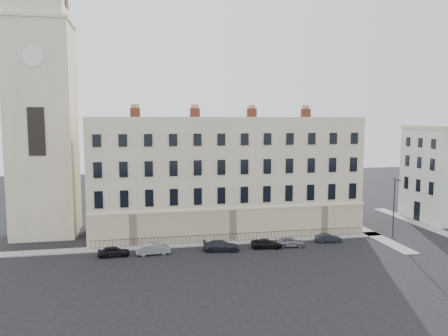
% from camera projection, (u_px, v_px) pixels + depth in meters
% --- Properties ---
extents(ground, '(160.00, 160.00, 0.00)m').
position_uv_depth(ground, '(293.00, 251.00, 51.51)').
color(ground, black).
rests_on(ground, ground).
extents(terrace, '(36.22, 12.22, 17.00)m').
position_uv_depth(terrace, '(224.00, 177.00, 61.18)').
color(terrace, beige).
rests_on(terrace, ground).
extents(church_tower, '(8.00, 8.13, 44.00)m').
position_uv_depth(church_tower, '(42.00, 95.00, 57.25)').
color(church_tower, beige).
rests_on(church_tower, ground).
extents(adjacent_building, '(10.00, 10.00, 14.00)m').
position_uv_depth(adjacent_building, '(448.00, 175.00, 67.05)').
color(adjacent_building, silver).
rests_on(adjacent_building, ground).
extents(pavement_terrace, '(48.00, 2.00, 0.12)m').
position_uv_depth(pavement_terrace, '(203.00, 244.00, 54.44)').
color(pavement_terrace, gray).
rests_on(pavement_terrace, ground).
extents(pavement_east_return, '(2.00, 24.00, 0.12)m').
position_uv_depth(pavement_east_return, '(360.00, 229.00, 61.81)').
color(pavement_east_return, gray).
rests_on(pavement_east_return, ground).
extents(pavement_adjacent, '(2.00, 20.00, 0.12)m').
position_uv_depth(pavement_adjacent, '(415.00, 222.00, 65.69)').
color(pavement_adjacent, gray).
rests_on(pavement_adjacent, ground).
extents(railings, '(35.00, 0.04, 0.96)m').
position_uv_depth(railings, '(234.00, 237.00, 55.55)').
color(railings, black).
rests_on(railings, ground).
extents(car_a, '(3.59, 1.58, 1.20)m').
position_uv_depth(car_a, '(114.00, 251.00, 49.47)').
color(car_a, black).
rests_on(car_a, ground).
extents(car_b, '(4.05, 1.73, 1.30)m').
position_uv_depth(car_b, '(153.00, 249.00, 50.31)').
color(car_b, gray).
rests_on(car_b, ground).
extents(car_c, '(4.53, 2.45, 1.25)m').
position_uv_depth(car_c, '(221.00, 246.00, 51.58)').
color(car_c, '#20232B').
rests_on(car_c, ground).
extents(car_d, '(4.06, 2.28, 1.07)m').
position_uv_depth(car_d, '(267.00, 243.00, 52.83)').
color(car_d, black).
rests_on(car_d, ground).
extents(car_e, '(3.78, 2.03, 1.22)m').
position_uv_depth(car_e, '(290.00, 242.00, 53.27)').
color(car_e, slate).
rests_on(car_e, ground).
extents(car_f, '(3.32, 1.45, 1.06)m').
position_uv_depth(car_f, '(328.00, 238.00, 55.32)').
color(car_f, '#1F222A').
rests_on(car_f, ground).
extents(streetlamp, '(0.63, 1.67, 7.93)m').
position_uv_depth(streetlamp, '(394.00, 205.00, 56.95)').
color(streetlamp, '#2D2E32').
rests_on(streetlamp, ground).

